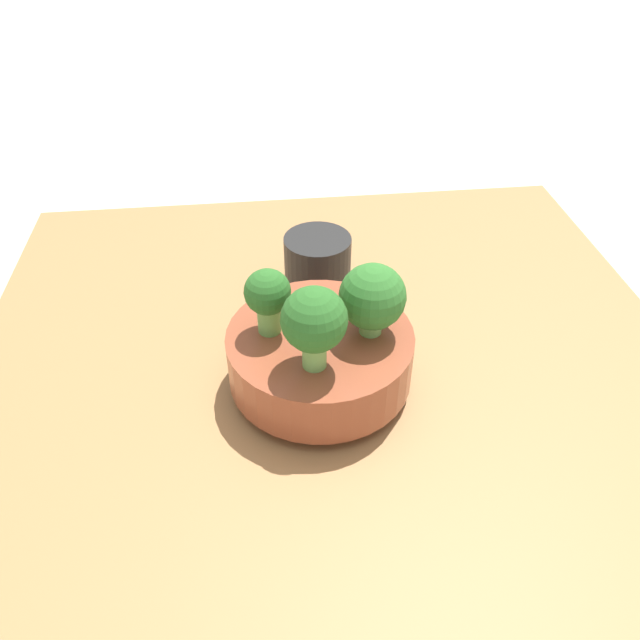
# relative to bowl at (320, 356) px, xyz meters

# --- Properties ---
(ground_plane) EXTENTS (6.00, 6.00, 0.00)m
(ground_plane) POSITION_rel_bowl_xyz_m (-0.02, -0.04, -0.09)
(ground_plane) COLOR beige
(table) EXTENTS (0.86, 0.83, 0.05)m
(table) POSITION_rel_bowl_xyz_m (-0.02, -0.04, -0.07)
(table) COLOR #9E7042
(table) RESTS_ON ground_plane
(bowl) EXTENTS (0.20, 0.20, 0.07)m
(bowl) POSITION_rel_bowl_xyz_m (0.00, 0.00, 0.00)
(bowl) COLOR brown
(bowl) RESTS_ON table
(broccoli_floret_back) EXTENTS (0.07, 0.07, 0.09)m
(broccoli_floret_back) POSITION_rel_bowl_xyz_m (0.01, 0.05, 0.09)
(broccoli_floret_back) COLOR #7AB256
(broccoli_floret_back) RESTS_ON bowl
(broccoli_floret_left) EXTENTS (0.07, 0.07, 0.08)m
(broccoli_floret_left) POSITION_rel_bowl_xyz_m (-0.05, 0.00, 0.08)
(broccoli_floret_left) COLOR #7AB256
(broccoli_floret_left) RESTS_ON bowl
(broccoli_floret_right) EXTENTS (0.05, 0.05, 0.08)m
(broccoli_floret_right) POSITION_rel_bowl_xyz_m (0.05, -0.01, 0.08)
(broccoli_floret_right) COLOR #6BA34C
(broccoli_floret_right) RESTS_ON bowl
(cup) EXTENTS (0.09, 0.09, 0.08)m
(cup) POSITION_rel_bowl_xyz_m (-0.02, -0.19, -0.00)
(cup) COLOR black
(cup) RESTS_ON table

